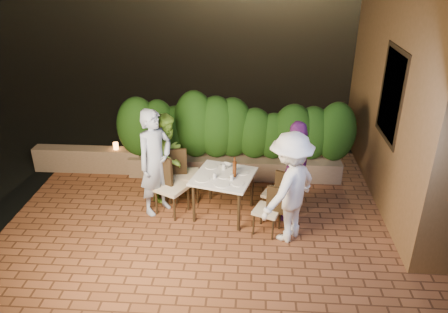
# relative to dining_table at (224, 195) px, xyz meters

# --- Properties ---
(ground) EXTENTS (400.00, 400.00, 0.00)m
(ground) POSITION_rel_dining_table_xyz_m (-0.08, -0.86, -0.40)
(ground) COLOR black
(ground) RESTS_ON ground
(terrace_floor) EXTENTS (7.00, 6.00, 0.15)m
(terrace_floor) POSITION_rel_dining_table_xyz_m (-0.08, -0.36, -0.45)
(terrace_floor) COLOR brown
(terrace_floor) RESTS_ON ground
(building_wall) EXTENTS (1.60, 5.00, 5.00)m
(building_wall) POSITION_rel_dining_table_xyz_m (3.52, 1.14, 2.12)
(building_wall) COLOR olive
(building_wall) RESTS_ON ground
(window_pane) EXTENTS (0.08, 1.00, 1.40)m
(window_pane) POSITION_rel_dining_table_xyz_m (2.74, 0.64, 1.62)
(window_pane) COLOR black
(window_pane) RESTS_ON building_wall
(window_frame) EXTENTS (0.06, 1.15, 1.55)m
(window_frame) POSITION_rel_dining_table_xyz_m (2.73, 0.64, 1.62)
(window_frame) COLOR black
(window_frame) RESTS_ON building_wall
(planter) EXTENTS (4.20, 0.55, 0.40)m
(planter) POSITION_rel_dining_table_xyz_m (0.12, 1.44, -0.17)
(planter) COLOR #7C654E
(planter) RESTS_ON ground
(hedge) EXTENTS (4.00, 0.70, 1.10)m
(hedge) POSITION_rel_dining_table_xyz_m (0.12, 1.44, 0.57)
(hedge) COLOR #1C4312
(hedge) RESTS_ON planter
(parapet) EXTENTS (2.20, 0.30, 0.50)m
(parapet) POSITION_rel_dining_table_xyz_m (-2.88, 1.44, -0.12)
(parapet) COLOR #7C654E
(parapet) RESTS_ON ground
(hill) EXTENTS (52.00, 40.00, 22.00)m
(hill) POSITION_rel_dining_table_xyz_m (1.92, 59.14, -4.38)
(hill) COLOR black
(hill) RESTS_ON ground
(dining_table) EXTENTS (1.15, 1.15, 0.75)m
(dining_table) POSITION_rel_dining_table_xyz_m (0.00, 0.00, 0.00)
(dining_table) COLOR white
(dining_table) RESTS_ON ground
(plate_nw) EXTENTS (0.24, 0.24, 0.01)m
(plate_nw) POSITION_rel_dining_table_xyz_m (-0.34, -0.17, 0.38)
(plate_nw) COLOR white
(plate_nw) RESTS_ON dining_table
(plate_sw) EXTENTS (0.21, 0.21, 0.01)m
(plate_sw) POSITION_rel_dining_table_xyz_m (-0.24, 0.30, 0.38)
(plate_sw) COLOR white
(plate_sw) RESTS_ON dining_table
(plate_ne) EXTENTS (0.20, 0.20, 0.01)m
(plate_ne) POSITION_rel_dining_table_xyz_m (0.25, -0.28, 0.38)
(plate_ne) COLOR white
(plate_ne) RESTS_ON dining_table
(plate_se) EXTENTS (0.23, 0.23, 0.01)m
(plate_se) POSITION_rel_dining_table_xyz_m (0.31, 0.12, 0.38)
(plate_se) COLOR white
(plate_se) RESTS_ON dining_table
(plate_centre) EXTENTS (0.24, 0.24, 0.01)m
(plate_centre) POSITION_rel_dining_table_xyz_m (0.01, -0.02, 0.38)
(plate_centre) COLOR white
(plate_centre) RESTS_ON dining_table
(plate_front) EXTENTS (0.24, 0.24, 0.01)m
(plate_front) POSITION_rel_dining_table_xyz_m (-0.00, -0.32, 0.38)
(plate_front) COLOR white
(plate_front) RESTS_ON dining_table
(glass_nw) EXTENTS (0.06, 0.06, 0.10)m
(glass_nw) POSITION_rel_dining_table_xyz_m (-0.14, -0.11, 0.42)
(glass_nw) COLOR silver
(glass_nw) RESTS_ON dining_table
(glass_sw) EXTENTS (0.06, 0.06, 0.10)m
(glass_sw) POSITION_rel_dining_table_xyz_m (-0.01, 0.21, 0.43)
(glass_sw) COLOR silver
(glass_sw) RESTS_ON dining_table
(glass_ne) EXTENTS (0.06, 0.06, 0.10)m
(glass_ne) POSITION_rel_dining_table_xyz_m (0.14, -0.15, 0.42)
(glass_ne) COLOR silver
(glass_ne) RESTS_ON dining_table
(glass_se) EXTENTS (0.06, 0.06, 0.11)m
(glass_se) POSITION_rel_dining_table_xyz_m (0.17, 0.15, 0.43)
(glass_se) COLOR silver
(glass_se) RESTS_ON dining_table
(beer_bottle) EXTENTS (0.07, 0.07, 0.35)m
(beer_bottle) POSITION_rel_dining_table_xyz_m (0.18, -0.02, 0.55)
(beer_bottle) COLOR #4F240D
(beer_bottle) RESTS_ON dining_table
(bowl) EXTENTS (0.24, 0.24, 0.04)m
(bowl) POSITION_rel_dining_table_xyz_m (0.01, 0.33, 0.40)
(bowl) COLOR white
(bowl) RESTS_ON dining_table
(chair_left_front) EXTENTS (0.64, 0.64, 1.03)m
(chair_left_front) POSITION_rel_dining_table_xyz_m (-0.89, -0.01, 0.14)
(chair_left_front) COLOR black
(chair_left_front) RESTS_ON ground
(chair_left_back) EXTENTS (0.53, 0.53, 0.99)m
(chair_left_back) POSITION_rel_dining_table_xyz_m (-0.71, 0.48, 0.12)
(chair_left_back) COLOR black
(chair_left_back) RESTS_ON ground
(chair_right_front) EXTENTS (0.52, 0.52, 0.86)m
(chair_right_front) POSITION_rel_dining_table_xyz_m (0.73, -0.49, 0.05)
(chair_right_front) COLOR black
(chair_right_front) RESTS_ON ground
(chair_right_back) EXTENTS (0.51, 0.51, 0.84)m
(chair_right_back) POSITION_rel_dining_table_xyz_m (0.88, 0.06, 0.05)
(chair_right_back) COLOR black
(chair_right_back) RESTS_ON ground
(diner_blue) EXTENTS (0.77, 0.81, 1.87)m
(diner_blue) POSITION_rel_dining_table_xyz_m (-1.15, 0.04, 0.56)
(diner_blue) COLOR #9DABC9
(diner_blue) RESTS_ON ground
(diner_green) EXTENTS (0.82, 0.93, 1.61)m
(diner_green) POSITION_rel_dining_table_xyz_m (-1.03, 0.55, 0.43)
(diner_green) COLOR #8ACB3F
(diner_green) RESTS_ON ground
(diner_white) EXTENTS (1.24, 1.31, 1.79)m
(diner_white) POSITION_rel_dining_table_xyz_m (1.04, -0.60, 0.52)
(diner_white) COLOR white
(diner_white) RESTS_ON ground
(diner_purple) EXTENTS (0.68, 1.10, 1.75)m
(diner_purple) POSITION_rel_dining_table_xyz_m (1.19, -0.00, 0.50)
(diner_purple) COLOR #692672
(diner_purple) RESTS_ON ground
(parapet_lamp) EXTENTS (0.10, 0.10, 0.14)m
(parapet_lamp) POSITION_rel_dining_table_xyz_m (-2.28, 1.44, 0.20)
(parapet_lamp) COLOR orange
(parapet_lamp) RESTS_ON parapet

